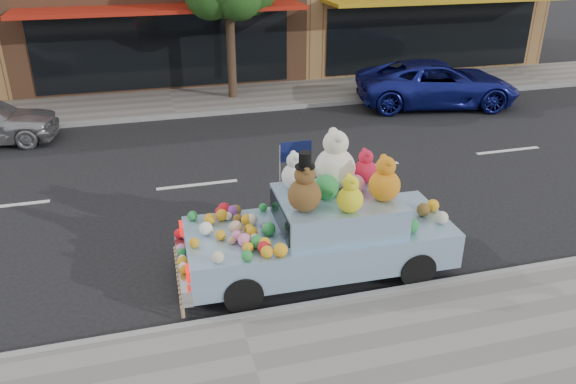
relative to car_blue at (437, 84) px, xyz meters
name	(u,v)px	position (x,y,z in m)	size (l,w,h in m)	color
ground	(197,185)	(-8.19, -4.18, -0.71)	(120.00, 120.00, 0.00)	black
far_sidewalk	(172,103)	(-8.19, 2.32, -0.65)	(60.00, 3.00, 0.12)	gray
near_kerb	(239,319)	(-8.19, -9.18, -0.64)	(60.00, 0.12, 0.13)	gray
far_kerb	(177,116)	(-8.19, 0.82, -0.64)	(60.00, 0.12, 0.13)	gray
car_blue	(437,84)	(0.00, 0.00, 0.00)	(2.34, 5.08, 1.41)	navy
art_car	(321,227)	(-6.61, -8.16, 0.11)	(4.53, 1.88, 2.33)	black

